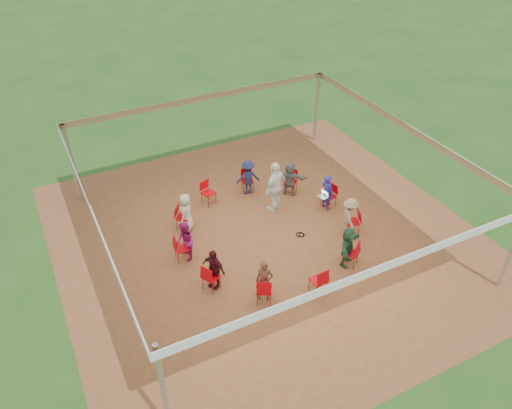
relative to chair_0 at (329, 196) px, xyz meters
name	(u,v)px	position (x,y,z in m)	size (l,w,h in m)	color
ground	(267,238)	(-2.76, -0.56, -0.45)	(80.00, 80.00, 0.00)	#234F18
dirt_patch	(267,238)	(-2.76, -0.56, -0.44)	(13.00, 13.00, 0.00)	brown
tent	(268,177)	(-2.76, -0.56, 1.92)	(10.33, 10.33, 3.00)	#B2B2B7
chair_0	(329,196)	(0.00, 0.00, 0.00)	(0.42, 0.44, 0.90)	#C7020B
chair_1	(291,182)	(-0.74, 1.40, 0.00)	(0.42, 0.44, 0.90)	#C7020B
chair_2	(247,181)	(-2.12, 2.19, 0.00)	(0.42, 0.44, 0.90)	#C7020B
chair_3	(208,193)	(-3.71, 2.09, 0.00)	(0.42, 0.44, 0.90)	#C7020B
chair_4	(183,217)	(-4.99, 1.16, 0.00)	(0.42, 0.44, 0.90)	#C7020B
chair_5	(182,248)	(-5.57, -0.32, 0.00)	(0.42, 0.44, 0.90)	#C7020B
chair_6	(211,277)	(-5.25, -1.87, 0.00)	(0.42, 0.44, 0.90)	#C7020B
chair_7	(264,290)	(-4.15, -3.01, 0.00)	(0.42, 0.44, 0.90)	#C7020B
chair_8	(318,280)	(-2.60, -3.37, 0.00)	(0.42, 0.44, 0.90)	#C7020B
chair_9	(351,253)	(-1.11, -2.84, 0.00)	(0.42, 0.44, 0.90)	#C7020B
chair_10	(352,222)	(-0.14, -1.58, 0.00)	(0.42, 0.44, 0.90)	#C7020B
person_seated_0	(327,192)	(-0.12, -0.02, 0.23)	(0.49, 0.32, 1.34)	navy
person_seated_1	(290,178)	(-0.83, 1.32, 0.23)	(1.24, 0.46, 1.34)	slate
person_seated_2	(248,177)	(-2.15, 2.07, 0.23)	(0.87, 0.43, 1.34)	#182045
person_seated_3	(186,212)	(-4.90, 1.09, 0.23)	(0.65, 0.37, 1.34)	beige
person_seated_4	(185,242)	(-5.45, -0.33, 0.23)	(0.65, 0.38, 1.34)	#9B166B
person_seated_5	(214,269)	(-5.15, -1.82, 0.23)	(0.79, 0.40, 1.34)	#400E16
person_seated_6	(264,281)	(-4.09, -2.91, 0.23)	(0.49, 0.32, 1.34)	brown
person_seated_7	(348,246)	(-1.18, -2.74, 0.23)	(1.24, 0.46, 1.34)	#285538
person_seated_8	(350,217)	(-0.25, -1.54, 0.23)	(0.87, 0.43, 1.34)	#927E5F
standing_person	(275,187)	(-1.76, 0.73, 0.50)	(1.11, 0.57, 1.89)	white
cable_coil	(301,235)	(-1.70, -0.94, -0.43)	(0.31, 0.31, 0.03)	black
laptop	(324,195)	(-0.27, -0.06, 0.19)	(0.33, 0.39, 0.23)	#B7B7BC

